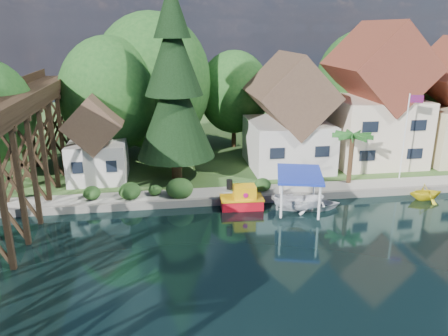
% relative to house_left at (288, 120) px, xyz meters
% --- Properties ---
extents(ground, '(140.00, 140.00, 0.00)m').
position_rel_house_left_xyz_m(ground, '(-7.00, -16.00, -5.14)').
color(ground, black).
rests_on(ground, ground).
extents(bank, '(140.00, 52.00, 0.50)m').
position_rel_house_left_xyz_m(bank, '(-7.00, 18.00, -4.89)').
color(bank, '#26461C').
rests_on(bank, ground).
extents(seawall, '(60.00, 0.40, 0.62)m').
position_rel_house_left_xyz_m(seawall, '(-3.00, -8.00, -4.83)').
color(seawall, slate).
rests_on(seawall, ground).
extents(promenade, '(50.00, 2.60, 0.06)m').
position_rel_house_left_xyz_m(promenade, '(-1.00, -6.70, -4.61)').
color(promenade, gray).
rests_on(promenade, bank).
extents(house_left, '(7.64, 8.64, 11.02)m').
position_rel_house_left_xyz_m(house_left, '(0.00, 0.00, 0.00)').
color(house_left, beige).
rests_on(house_left, bank).
extents(house_center, '(8.65, 9.18, 13.89)m').
position_rel_house_left_xyz_m(house_center, '(9.00, 0.50, 1.28)').
color(house_center, beige).
rests_on(house_center, bank).
extents(shed, '(5.09, 5.40, 7.85)m').
position_rel_house_left_xyz_m(shed, '(-18.00, -1.50, -1.31)').
color(shed, beige).
rests_on(shed, bank).
extents(bg_trees, '(49.90, 13.30, 10.57)m').
position_rel_house_left_xyz_m(bg_trees, '(-6.00, 5.25, 2.15)').
color(bg_trees, '#382314').
rests_on(bg_trees, bank).
extents(shrubs, '(15.76, 2.47, 1.70)m').
position_rel_house_left_xyz_m(shrubs, '(-11.60, -6.74, -3.91)').
color(shrubs, '#1B3F16').
rests_on(shrubs, bank).
extents(conifer, '(6.93, 6.93, 17.06)m').
position_rel_house_left_xyz_m(conifer, '(-11.01, -2.22, 3.58)').
color(conifer, '#382314').
rests_on(conifer, bank).
extents(palm_tree, '(3.65, 3.65, 4.79)m').
position_rel_house_left_xyz_m(palm_tree, '(4.01, -5.87, -0.45)').
color(palm_tree, '#382314').
rests_on(palm_tree, bank).
extents(flagpole, '(1.17, 0.43, 7.77)m').
position_rel_house_left_xyz_m(flagpole, '(9.20, -5.56, 0.13)').
color(flagpole, white).
rests_on(flagpole, bank).
extents(tugboat, '(3.44, 1.99, 2.44)m').
position_rel_house_left_xyz_m(tugboat, '(-6.16, -8.86, -4.41)').
color(tugboat, red).
rests_on(tugboat, ground).
extents(boat_white_a, '(4.50, 3.46, 0.86)m').
position_rel_house_left_xyz_m(boat_white_a, '(-0.55, -9.79, -4.71)').
color(boat_white_a, silver).
rests_on(boat_white_a, ground).
extents(boat_canopy, '(4.44, 5.52, 3.12)m').
position_rel_house_left_xyz_m(boat_canopy, '(-1.99, -10.16, -3.80)').
color(boat_canopy, silver).
rests_on(boat_canopy, ground).
extents(boat_yellow, '(2.83, 2.44, 1.48)m').
position_rel_house_left_xyz_m(boat_yellow, '(9.24, -9.36, -4.40)').
color(boat_yellow, yellow).
rests_on(boat_yellow, ground).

